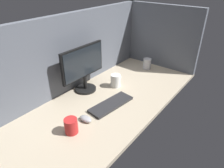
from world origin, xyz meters
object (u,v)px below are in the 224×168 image
object	(u,v)px
mouse	(86,119)
mug_red_plastic	(71,126)
mug_steel	(147,64)
monitor	(84,67)
mug_ceramic_white	(116,81)
keyboard	(111,104)

from	to	relation	value
mouse	mug_red_plastic	distance (cm)	13.98
mouse	mug_steel	distance (cm)	101.73
monitor	mug_red_plastic	distance (cm)	55.87
mug_steel	mug_ceramic_white	world-z (taller)	mug_ceramic_white
keyboard	mouse	world-z (taller)	mouse
mouse	monitor	bearing A→B (deg)	44.84
mouse	mug_steel	bearing A→B (deg)	4.91
mouse	mug_ceramic_white	distance (cm)	52.64
mug_red_plastic	monitor	bearing A→B (deg)	35.25
keyboard	mug_ceramic_white	world-z (taller)	mug_ceramic_white
mug_steel	mug_red_plastic	xyz separation A→B (cm)	(-114.79, -9.83, -0.39)
monitor	mug_steel	bearing A→B (deg)	-16.38
monitor	mug_steel	size ratio (longest dim) A/B	4.00
keyboard	mug_steel	bearing A→B (deg)	15.59
monitor	mug_ceramic_white	bearing A→B (deg)	-39.92
mug_ceramic_white	mug_steel	bearing A→B (deg)	-3.86
mug_ceramic_white	mug_red_plastic	distance (cm)	65.85
mug_steel	mug_red_plastic	world-z (taller)	mug_steel
monitor	mouse	bearing A→B (deg)	-134.90
monitor	mouse	xyz separation A→B (cm)	(-29.99, -30.09, -20.14)
keyboard	monitor	bearing A→B (deg)	88.53
monitor	mug_ceramic_white	xyz separation A→B (cm)	(20.97, -17.55, -16.08)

